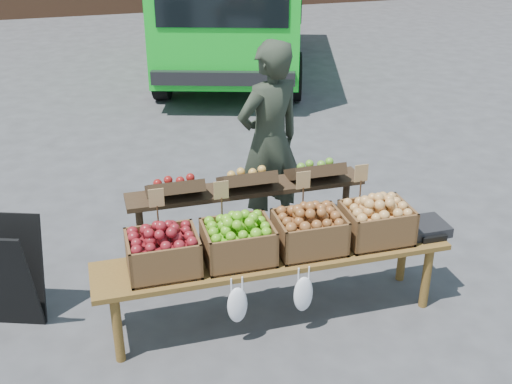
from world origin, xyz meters
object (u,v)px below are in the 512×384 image
object	(u,v)px
crate_russet_pears	(238,243)
weighing_scale	(424,227)
display_bench	(273,285)
crate_red_apples	(309,233)
crate_golden_apples	(163,253)
back_table	(247,216)
crate_green_apples	(376,223)
delivery_van	(233,6)
chalkboard_sign	(1,274)
vendor	(269,142)

from	to	relation	value
crate_russet_pears	weighing_scale	world-z (taller)	crate_russet_pears
display_bench	crate_red_apples	world-z (taller)	crate_red_apples
crate_golden_apples	crate_russet_pears	world-z (taller)	same
back_table	crate_green_apples	bearing A→B (deg)	-40.50
delivery_van	back_table	bearing A→B (deg)	-85.47
back_table	crate_green_apples	size ratio (longest dim) A/B	4.20
back_table	crate_golden_apples	xyz separation A→B (m)	(-0.81, -0.72, 0.19)
display_bench	crate_russet_pears	distance (m)	0.51
chalkboard_sign	display_bench	xyz separation A→B (m)	(1.99, -0.48, -0.15)
vendor	crate_red_apples	world-z (taller)	vendor
crate_red_apples	weighing_scale	distance (m)	0.98
chalkboard_sign	crate_green_apples	world-z (taller)	chalkboard_sign
back_table	display_bench	bearing A→B (deg)	-88.57
display_bench	crate_red_apples	size ratio (longest dim) A/B	5.40
vendor	crate_golden_apples	bearing A→B (deg)	26.80
chalkboard_sign	weighing_scale	distance (m)	3.28
chalkboard_sign	crate_green_apples	xyz separation A→B (m)	(2.82, -0.48, 0.27)
delivery_van	weighing_scale	bearing A→B (deg)	-73.87
vendor	crate_russet_pears	world-z (taller)	vendor
crate_golden_apples	crate_russet_pears	size ratio (longest dim) A/B	1.00
crate_golden_apples	display_bench	bearing A→B (deg)	0.00
chalkboard_sign	crate_russet_pears	xyz separation A→B (m)	(1.72, -0.48, 0.27)
vendor	display_bench	bearing A→B (deg)	54.14
chalkboard_sign	display_bench	bearing A→B (deg)	6.23
delivery_van	back_table	world-z (taller)	delivery_van
delivery_van	display_bench	world-z (taller)	delivery_van
crate_russet_pears	crate_red_apples	size ratio (longest dim) A/B	1.00
delivery_van	back_table	size ratio (longest dim) A/B	2.42
chalkboard_sign	crate_green_apples	distance (m)	2.87
chalkboard_sign	back_table	bearing A→B (deg)	26.71
display_bench	weighing_scale	size ratio (longest dim) A/B	7.94
display_bench	crate_golden_apples	distance (m)	0.93
vendor	display_bench	world-z (taller)	vendor
vendor	chalkboard_sign	distance (m)	2.52
delivery_van	back_table	distance (m)	6.41
vendor	weighing_scale	distance (m)	1.60
chalkboard_sign	back_table	distance (m)	1.99
chalkboard_sign	back_table	size ratio (longest dim) A/B	0.42
display_bench	weighing_scale	distance (m)	1.29
back_table	crate_green_apples	world-z (taller)	back_table
delivery_van	weighing_scale	distance (m)	6.97
back_table	display_bench	distance (m)	0.76
back_table	crate_green_apples	distance (m)	1.12
crate_russet_pears	delivery_van	bearing A→B (deg)	76.45
vendor	back_table	size ratio (longest dim) A/B	0.90
crate_russet_pears	weighing_scale	size ratio (longest dim) A/B	1.47
delivery_van	crate_golden_apples	bearing A→B (deg)	-90.40
crate_golden_apples	crate_red_apples	world-z (taller)	same
display_bench	crate_golden_apples	xyz separation A→B (m)	(-0.83, 0.00, 0.42)
delivery_van	display_bench	xyz separation A→B (m)	(-1.40, -6.94, -0.86)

